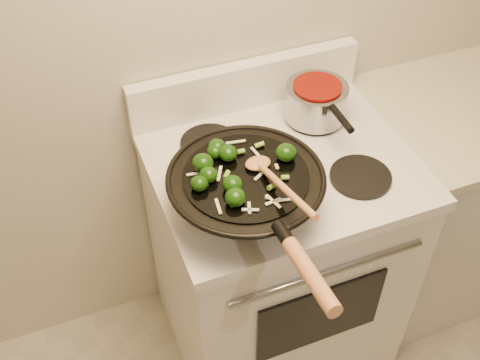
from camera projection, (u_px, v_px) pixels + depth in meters
name	position (u px, v px, depth m)	size (l,w,h in m)	color
stove	(276.00, 254.00, 2.12)	(0.78, 0.67, 1.08)	white
counter_unit	(464.00, 191.00, 2.36)	(0.85, 0.62, 0.91)	silver
wok	(246.00, 192.00, 1.59)	(0.42, 0.70, 0.20)	black
stirfry	(230.00, 170.00, 1.55)	(0.30, 0.28, 0.05)	#123508
wooden_spoon	(273.00, 177.00, 1.51)	(0.07, 0.32, 0.09)	#B97949
saucepan	(316.00, 101.00, 1.90)	(0.20, 0.32, 0.12)	#919499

